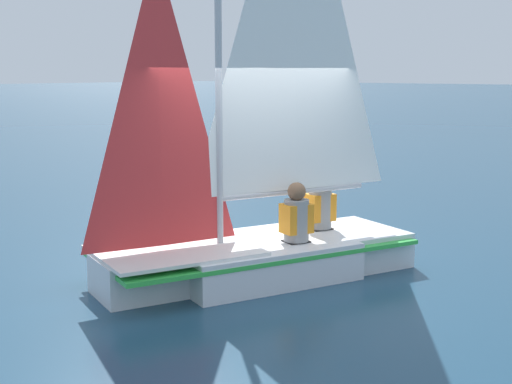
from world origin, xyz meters
TOP-DOWN VIEW (x-y plane):
  - ground_plane at (0.00, 0.00)m, footprint 260.00×260.00m
  - sailboat_main at (-0.04, 0.01)m, footprint 4.10×2.67m
  - sailor_helm at (-0.29, 0.39)m, footprint 0.41×0.38m
  - sailor_crew at (-1.05, 0.18)m, footprint 0.41×0.38m

SIDE VIEW (x-z plane):
  - ground_plane at x=0.00m, z-range 0.00..0.00m
  - sailor_helm at x=-0.29m, z-range 0.04..1.20m
  - sailor_crew at x=-1.05m, z-range 0.05..1.21m
  - sailboat_main at x=-0.04m, z-range -1.99..3.56m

